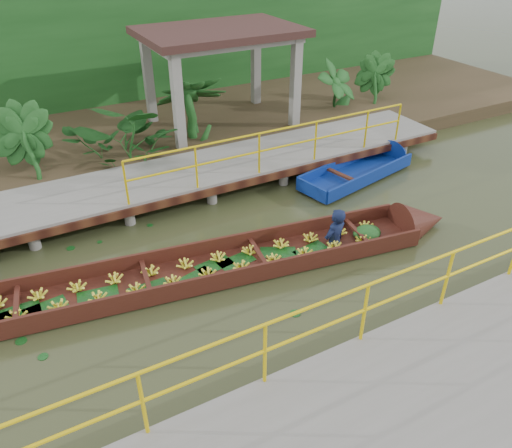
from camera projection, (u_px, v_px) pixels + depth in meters
name	position (u px, v px, depth m)	size (l,w,h in m)	color
ground	(223.00, 276.00, 9.53)	(80.00, 80.00, 0.00)	#2C3319
land_strip	(116.00, 135.00, 15.00)	(30.00, 8.00, 0.45)	#302918
far_dock	(161.00, 181.00, 11.84)	(16.00, 2.06, 1.66)	slate
near_dock	(424.00, 407.00, 6.65)	(18.00, 2.40, 1.73)	slate
pavilion	(220.00, 42.00, 13.94)	(4.40, 3.00, 3.00)	slate
foliage_backdrop	(87.00, 56.00, 15.91)	(30.00, 0.80, 4.00)	#164516
vendor_boat	(218.00, 264.00, 9.53)	(10.94, 2.66, 2.07)	#38160F
moored_blue_boat	(378.00, 163.00, 13.42)	(4.01, 1.79, 0.93)	navy
tropical_plants	(191.00, 113.00, 13.43)	(14.39, 1.39, 1.74)	#164516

